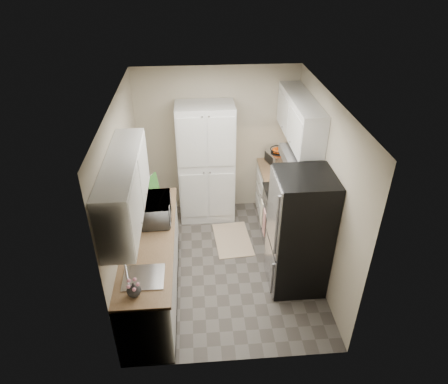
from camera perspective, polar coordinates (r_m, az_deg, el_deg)
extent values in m
plane|color=#56514C|center=(6.00, 0.14, -10.31)|extent=(3.20, 3.20, 0.00)
cube|color=#B1A58F|center=(6.65, -0.98, 7.19)|extent=(2.60, 0.04, 2.50)
cube|color=#B1A58F|center=(3.98, 2.07, -12.45)|extent=(2.60, 0.04, 2.50)
cube|color=#B1A58F|center=(5.31, -13.97, -0.74)|extent=(0.04, 3.20, 2.50)
cube|color=#B1A58F|center=(5.49, 13.81, 0.43)|extent=(0.04, 3.20, 2.50)
cube|color=silver|center=(4.70, 0.17, 12.87)|extent=(2.60, 3.20, 0.04)
cube|color=silver|center=(4.35, -14.00, 0.45)|extent=(0.33, 1.60, 0.70)
cube|color=silver|center=(5.85, 10.75, 9.90)|extent=(0.33, 1.55, 0.58)
cube|color=#99999E|center=(5.62, 10.81, 4.76)|extent=(0.45, 0.76, 0.13)
cube|color=#B7B7BC|center=(4.56, -11.40, -11.88)|extent=(0.45, 0.40, 0.02)
cube|color=brown|center=(5.51, -13.46, -0.22)|extent=(0.02, 0.22, 0.22)
cube|color=silver|center=(6.49, -2.56, 4.07)|extent=(0.90, 0.55, 2.00)
cube|color=silver|center=(5.41, -10.16, -10.32)|extent=(0.60, 2.30, 0.88)
cube|color=#846647|center=(5.12, -10.64, -6.50)|extent=(0.63, 2.33, 0.04)
cube|color=silver|center=(6.80, 7.66, -0.26)|extent=(0.60, 0.80, 0.88)
cube|color=#846647|center=(6.57, 7.94, 3.14)|extent=(0.63, 0.83, 0.04)
cube|color=#B7B7BC|center=(6.15, 8.91, -4.15)|extent=(0.64, 0.76, 0.90)
cube|color=black|center=(5.89, 9.28, -0.50)|extent=(0.66, 0.78, 0.03)
cube|color=black|center=(5.91, 12.11, 0.49)|extent=(0.06, 0.76, 0.22)
cube|color=pink|center=(5.91, 5.77, -4.37)|extent=(0.01, 0.16, 0.42)
cube|color=#F3E5C7|center=(6.10, 5.40, -3.04)|extent=(0.01, 0.16, 0.42)
cube|color=#B7B7BC|center=(5.29, 10.77, -5.75)|extent=(0.70, 0.72, 1.70)
imported|color=#B4B4B8|center=(5.31, -9.65, -2.50)|extent=(0.40, 0.57, 0.31)
cylinder|color=black|center=(5.68, -10.76, -0.38)|extent=(0.07, 0.07, 0.26)
imported|color=silver|center=(4.35, -12.79, -13.42)|extent=(0.15, 0.15, 0.16)
cube|color=#337D2D|center=(5.80, -10.07, 0.82)|extent=(0.13, 0.25, 0.33)
cube|color=#B4B4B9|center=(6.64, 7.74, 4.77)|extent=(0.40, 0.46, 0.23)
cube|color=beige|center=(6.44, 1.24, -6.79)|extent=(0.61, 0.92, 0.01)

